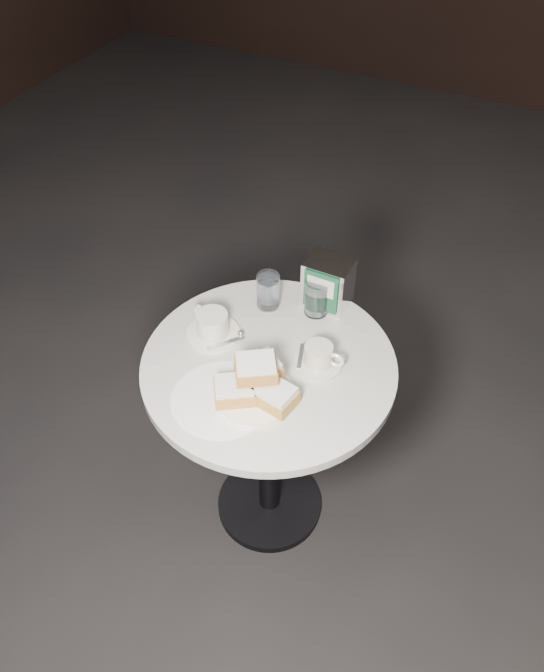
{
  "coord_description": "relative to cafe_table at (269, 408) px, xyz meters",
  "views": [
    {
      "loc": [
        0.54,
        -1.08,
        2.06
      ],
      "look_at": [
        0.0,
        0.02,
        0.83
      ],
      "focal_mm": 35.0,
      "sensor_mm": 36.0,
      "label": 1
    }
  ],
  "objects": [
    {
      "name": "coffee_cup_right",
      "position": [
        0.12,
        0.05,
        0.23
      ],
      "size": [
        0.14,
        0.14,
        0.07
      ],
      "rotation": [
        0.0,
        0.0,
        0.04
      ],
      "color": "beige",
      "rests_on": "cafe_table"
    },
    {
      "name": "ground",
      "position": [
        0.0,
        0.0,
        -0.55
      ],
      "size": [
        7.0,
        7.0,
        0.0
      ],
      "primitive_type": "plane",
      "color": "black",
      "rests_on": "ground"
    },
    {
      "name": "water_glass_right",
      "position": [
        0.03,
        0.24,
        0.25
      ],
      "size": [
        0.08,
        0.08,
        0.11
      ],
      "rotation": [
        0.0,
        0.0,
        0.15
      ],
      "color": "white",
      "rests_on": "cafe_table"
    },
    {
      "name": "sugar_spill",
      "position": [
        -0.05,
        -0.17,
        0.2
      ],
      "size": [
        0.29,
        0.29,
        0.0
      ],
      "primitive_type": "cylinder",
      "rotation": [
        0.0,
        0.0,
        -0.11
      ],
      "color": "white",
      "rests_on": "cafe_table"
    },
    {
      "name": "beignet_plate",
      "position": [
        0.02,
        -0.12,
        0.25
      ],
      "size": [
        0.25,
        0.25,
        0.13
      ],
      "rotation": [
        0.0,
        0.0,
        0.25
      ],
      "color": "white",
      "rests_on": "cafe_table"
    },
    {
      "name": "cafe_table",
      "position": [
        0.0,
        0.0,
        0.0
      ],
      "size": [
        0.7,
        0.7,
        0.74
      ],
      "color": "black",
      "rests_on": "ground"
    },
    {
      "name": "water_glass_left",
      "position": [
        -0.1,
        0.21,
        0.25
      ],
      "size": [
        0.09,
        0.09,
        0.11
      ],
      "rotation": [
        0.0,
        0.0,
        0.37
      ],
      "color": "white",
      "rests_on": "cafe_table"
    },
    {
      "name": "napkin_dispenser",
      "position": [
        0.05,
        0.3,
        0.27
      ],
      "size": [
        0.13,
        0.11,
        0.15
      ],
      "rotation": [
        0.0,
        0.0,
        -0.02
      ],
      "color": "silver",
      "rests_on": "cafe_table"
    },
    {
      "name": "coffee_cup_left",
      "position": [
        -0.19,
        0.03,
        0.23
      ],
      "size": [
        0.2,
        0.2,
        0.08
      ],
      "rotation": [
        0.0,
        0.0,
        -0.42
      ],
      "color": "white",
      "rests_on": "cafe_table"
    }
  ]
}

